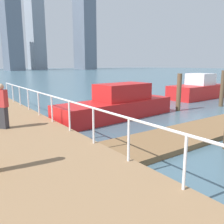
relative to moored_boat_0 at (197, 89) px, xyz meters
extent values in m
plane|color=#476675|center=(-9.90, 2.75, -0.72)|extent=(300.00, 300.00, 0.00)
cylinder|color=white|center=(-13.05, -8.81, 0.21)|extent=(0.06, 0.06, 1.05)
cylinder|color=white|center=(-13.05, -7.21, 0.21)|extent=(0.06, 0.06, 1.05)
cylinder|color=white|center=(-13.05, -5.61, 0.21)|extent=(0.06, 0.06, 1.05)
cylinder|color=white|center=(-13.05, -4.00, 0.21)|extent=(0.06, 0.06, 1.05)
cylinder|color=white|center=(-13.05, -2.40, 0.21)|extent=(0.06, 0.06, 1.05)
cylinder|color=white|center=(-13.05, -0.80, 0.21)|extent=(0.06, 0.06, 1.05)
cylinder|color=white|center=(-13.05, 0.80, 0.21)|extent=(0.06, 0.06, 1.05)
cylinder|color=white|center=(-13.05, 2.40, 0.21)|extent=(0.06, 0.06, 1.05)
cylinder|color=white|center=(-13.05, 4.00, 0.21)|extent=(0.06, 0.06, 1.05)
cylinder|color=white|center=(-13.05, 5.60, 0.21)|extent=(0.06, 0.06, 1.05)
cylinder|color=white|center=(-13.05, -8.01, 0.73)|extent=(0.06, 27.21, 0.06)
cylinder|color=brown|center=(-5.40, -2.49, 0.36)|extent=(0.26, 0.26, 2.16)
cylinder|color=brown|center=(-1.96, -3.15, 0.43)|extent=(0.26, 0.26, 2.30)
cube|color=red|center=(-0.07, 0.00, -0.19)|extent=(5.30, 2.36, 1.07)
cube|color=white|center=(0.31, 0.01, 0.80)|extent=(1.87, 1.77, 0.90)
cube|color=red|center=(-9.45, -1.85, -0.28)|extent=(6.66, 2.48, 0.88)
cube|color=red|center=(-9.01, -1.81, 0.58)|extent=(2.93, 1.76, 0.84)
cube|color=#333338|center=(-14.84, -2.33, 0.07)|extent=(0.33, 0.34, 0.78)
cube|color=#BF3333|center=(-14.84, -2.33, 0.77)|extent=(0.40, 0.42, 0.62)
sphere|color=tan|center=(-14.84, -2.33, 1.19)|extent=(0.21, 0.21, 0.21)
cube|color=slate|center=(9.94, 100.79, 15.01)|extent=(7.30, 10.08, 31.45)
cube|color=#8C939E|center=(26.36, 118.74, 23.34)|extent=(7.54, 10.80, 48.12)
cube|color=slate|center=(47.73, 103.95, 20.86)|extent=(7.63, 12.31, 43.16)
camera|label=1|loc=(-16.44, -11.28, 1.95)|focal=37.69mm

